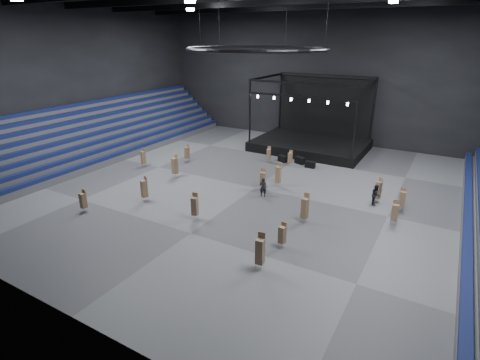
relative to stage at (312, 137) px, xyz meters
The scene contains 28 objects.
floor 16.30m from the stage, 90.00° to the right, with size 50.00×50.00×0.00m, color #555558.
wall_back 8.93m from the stage, 90.00° to the left, with size 50.00×0.20×18.00m, color black.
wall_front 37.99m from the stage, 90.00° to the right, with size 50.00×0.20×18.00m, color black.
wall_left 30.75m from the stage, 147.00° to the right, with size 0.20×42.00×18.00m, color black.
bleachers_left 28.10m from the stage, 144.71° to the right, with size 7.20×40.00×6.40m.
stage is the anchor object (origin of this frame).
truss_ring 19.93m from the stage, 90.00° to the right, with size 12.30×12.30×5.15m.
flight_case_left 7.45m from the stage, 97.89° to the right, with size 1.12×0.56×0.75m, color black.
flight_case_mid 7.11m from the stage, 81.52° to the right, with size 1.21×0.60×0.80m, color black.
flight_case_right 8.22m from the stage, 71.48° to the right, with size 1.12×0.56×0.75m, color black.
chair_stack_0 19.86m from the stage, 116.02° to the right, with size 0.70×0.70×2.55m.
chair_stack_1 14.74m from the stage, 83.29° to the right, with size 0.49×0.49×2.44m.
chair_stack_2 16.39m from the stage, 86.89° to the right, with size 0.63×0.63×2.20m.
chair_stack_3 19.65m from the stage, 47.66° to the right, with size 0.53×0.53×2.12m.
chair_stack_4 21.87m from the stage, 53.16° to the right, with size 0.56×0.56×2.07m.
chair_stack_5 26.01m from the stage, 74.79° to the right, with size 0.50×0.50×1.94m.
chair_stack_6 24.65m from the stage, 92.61° to the right, with size 0.57×0.57×2.29m.
chair_stack_7 25.04m from the stage, 106.75° to the right, with size 0.63×0.63×2.37m.
chair_stack_8 21.81m from the stage, 71.76° to the right, with size 0.54×0.54×2.53m.
chair_stack_9 30.00m from the stage, 109.78° to the right, with size 0.48×0.48×2.01m.
chair_stack_10 22.01m from the stage, 129.49° to the right, with size 0.59×0.59×2.20m.
chair_stack_11 8.25m from the stage, 87.79° to the right, with size 0.45×0.45×1.83m.
chair_stack_12 29.00m from the stage, 76.69° to the right, with size 0.54×0.54×2.58m.
chair_stack_13 16.92m from the stage, 129.87° to the right, with size 0.58×0.58×2.14m.
chair_stack_14 8.68m from the stage, 105.81° to the right, with size 0.47×0.47×1.95m.
chair_stack_15 17.57m from the stage, 50.79° to the right, with size 0.55×0.55×2.31m.
man_center 17.78m from the stage, 84.82° to the right, with size 0.68×0.45×1.87m, color black.
crew_member 18.04m from the stage, 52.29° to the right, with size 0.90×0.70×1.85m, color black.
Camera 1 is at (15.81, -30.36, 14.07)m, focal length 28.00 mm.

